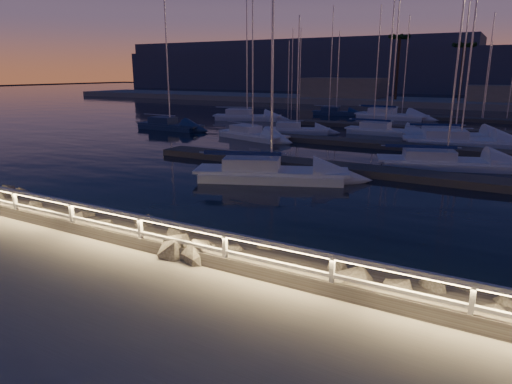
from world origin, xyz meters
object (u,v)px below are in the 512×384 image
at_px(sailboat_g, 457,140).
at_px(sailboat_l, 452,135).
at_px(sailboat_i, 245,116).
at_px(sailboat_n, 389,115).
at_px(guard_rail, 114,218).
at_px(sailboat_m, 335,112).
at_px(sailboat_b, 267,172).
at_px(sailboat_e, 295,129).
at_px(sailboat_d, 443,161).
at_px(sailboat_f, 251,134).
at_px(sailboat_k, 389,115).
at_px(sailboat_a, 169,125).
at_px(sailboat_j, 383,130).

xyz_separation_m(sailboat_g, sailboat_l, (-0.76, 3.26, -0.03)).
height_order(sailboat_i, sailboat_n, sailboat_n).
distance_m(guard_rail, sailboat_m, 50.79).
height_order(sailboat_b, sailboat_n, sailboat_n).
height_order(sailboat_b, sailboat_m, sailboat_b).
bearing_deg(guard_rail, sailboat_e, 104.23).
bearing_deg(sailboat_d, guard_rail, -126.93).
distance_m(sailboat_f, sailboat_k, 24.90).
relative_size(sailboat_m, sailboat_n, 0.73).
distance_m(guard_rail, sailboat_l, 33.37).
bearing_deg(sailboat_a, sailboat_i, 80.81).
distance_m(sailboat_j, sailboat_l, 6.11).
bearing_deg(sailboat_e, sailboat_n, 55.13).
height_order(sailboat_d, sailboat_k, sailboat_k).
distance_m(guard_rail, sailboat_i, 42.15).
xyz_separation_m(sailboat_f, sailboat_i, (-8.35, 13.09, 0.06)).
xyz_separation_m(sailboat_b, sailboat_j, (0.79, 21.54, -0.04)).
relative_size(sailboat_f, sailboat_n, 0.82).
bearing_deg(sailboat_a, sailboat_d, -11.78).
bearing_deg(sailboat_i, sailboat_j, -34.31).
xyz_separation_m(sailboat_a, sailboat_k, (16.72, 22.55, -0.01)).
relative_size(sailboat_e, sailboat_n, 0.72).
distance_m(sailboat_e, sailboat_l, 13.78).
distance_m(sailboat_e, sailboat_k, 19.67).
relative_size(sailboat_f, sailboat_j, 0.98).
height_order(guard_rail, sailboat_d, sailboat_d).
bearing_deg(sailboat_d, sailboat_i, 125.80).
distance_m(sailboat_l, sailboat_m, 23.64).
bearing_deg(sailboat_k, sailboat_i, -134.66).
bearing_deg(sailboat_j, sailboat_f, -136.33).
distance_m(sailboat_a, sailboat_j, 21.07).
relative_size(guard_rail, sailboat_i, 3.22).
bearing_deg(sailboat_a, sailboat_f, -6.72).
height_order(guard_rail, sailboat_l, sailboat_l).
xyz_separation_m(guard_rail, sailboat_j, (-0.19, 33.45, -0.95)).
bearing_deg(guard_rail, sailboat_n, 93.75).
height_order(sailboat_b, sailboat_l, sailboat_l).
xyz_separation_m(sailboat_g, sailboat_n, (-9.80, 18.50, 0.02)).
bearing_deg(sailboat_g, sailboat_i, 146.36).
bearing_deg(sailboat_f, sailboat_g, 32.43).
relative_size(sailboat_a, sailboat_f, 1.03).
bearing_deg(guard_rail, sailboat_j, 90.33).
height_order(sailboat_m, sailboat_n, sailboat_n).
xyz_separation_m(sailboat_d, sailboat_l, (-0.96, 12.70, 0.01)).
xyz_separation_m(sailboat_g, sailboat_k, (-10.06, 19.62, -0.01)).
height_order(sailboat_b, sailboat_i, sailboat_b).
xyz_separation_m(guard_rail, sailboat_b, (-0.98, 11.91, -0.92)).
relative_size(sailboat_i, sailboat_n, 0.93).
height_order(sailboat_j, sailboat_k, sailboat_k).
xyz_separation_m(guard_rail, sailboat_l, (5.89, 32.83, -0.95)).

